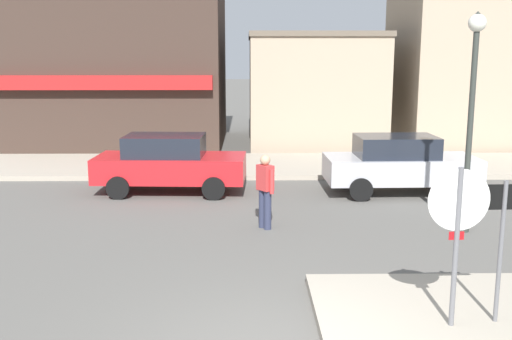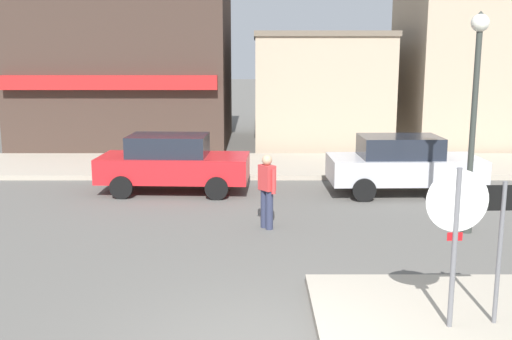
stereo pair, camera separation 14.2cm
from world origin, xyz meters
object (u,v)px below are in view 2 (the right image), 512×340
Objects in this scene: stop_sign at (454,227)px; pedestrian_crossing_near at (266,189)px; lamp_post at (474,91)px; parked_car_second at (402,164)px; one_way_sign at (499,238)px; parked_car_nearest at (172,162)px.

pedestrian_crossing_near is at bearing 115.00° from stop_sign.
lamp_post is 1.12× the size of parked_car_second.
lamp_post is (1.22, 4.63, 1.63)m from one_way_sign.
stop_sign is 1.43× the size of pedestrian_crossing_near.
parked_car_second is at bearing 84.99° from one_way_sign.
one_way_sign is 1.30× the size of pedestrian_crossing_near.
one_way_sign is 5.06m from lamp_post.
parked_car_second is (-0.51, 3.54, -2.15)m from lamp_post.
one_way_sign is 0.46× the size of lamp_post.
stop_sign is 0.56× the size of parked_car_nearest.
pedestrian_crossing_near is (-3.70, -3.26, 0.06)m from parked_car_second.
parked_car_second is (1.36, 8.28, -0.71)m from stop_sign.
one_way_sign is at bearing -56.90° from parked_car_nearest.
one_way_sign reaches higher than parked_car_nearest.
lamp_post is 7.97m from parked_car_nearest.
stop_sign is at bearing -170.16° from one_way_sign.
pedestrian_crossing_near is (-2.34, 5.02, -0.65)m from stop_sign.
parked_car_second is at bearing 98.16° from lamp_post.
parked_car_nearest is at bearing 125.59° from pedestrian_crossing_near.
stop_sign is 1.10× the size of one_way_sign.
pedestrian_crossing_near is (-4.21, 0.28, -2.09)m from lamp_post.
parked_car_nearest is 1.01× the size of parked_car_second.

